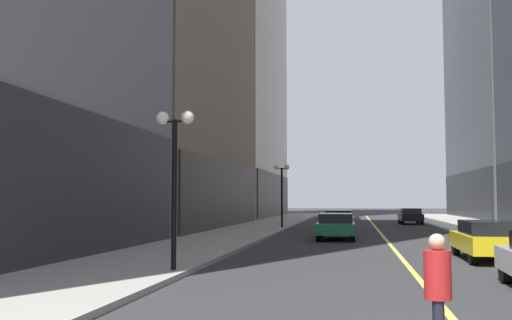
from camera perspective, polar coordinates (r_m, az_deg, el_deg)
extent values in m
plane|color=#2D2D30|center=(40.42, 11.95, -6.75)|extent=(200.00, 200.00, 0.00)
cube|color=#9E9991|center=(40.92, 0.25, -6.70)|extent=(4.50, 78.00, 0.15)
cube|color=#9E9991|center=(41.58, 23.46, -6.33)|extent=(4.50, 78.00, 0.15)
cube|color=#E5D64C|center=(40.42, 11.95, -6.75)|extent=(0.16, 70.00, 0.01)
cube|color=#2C2C2E|center=(18.63, -19.19, -2.27)|extent=(0.50, 20.90, 5.00)
cube|color=#332A23|center=(40.83, -3.13, -3.54)|extent=(0.50, 22.80, 4.64)
cube|color=#403C35|center=(65.95, 1.75, -3.55)|extent=(0.50, 24.70, 5.00)
cube|color=#212327|center=(66.47, 20.20, -3.32)|extent=(0.50, 24.70, 5.00)
cylinder|color=black|center=(15.39, 23.50, -9.98)|extent=(0.24, 0.65, 0.64)
cube|color=yellow|center=(20.93, 22.07, -7.58)|extent=(1.86, 4.45, 0.55)
cube|color=black|center=(20.69, 22.16, -6.31)|extent=(1.63, 2.50, 0.50)
cylinder|color=black|center=(22.33, 19.21, -8.11)|extent=(0.22, 0.64, 0.64)
cylinder|color=black|center=(22.64, 23.24, -7.95)|extent=(0.22, 0.64, 0.64)
cylinder|color=black|center=(19.28, 20.73, -8.77)|extent=(0.22, 0.64, 0.64)
cube|color=#196038|center=(29.82, 7.92, -6.67)|extent=(1.96, 4.70, 0.55)
cube|color=black|center=(30.03, 7.91, -5.75)|extent=(1.70, 2.64, 0.50)
cylinder|color=black|center=(28.20, 9.57, -7.37)|extent=(0.23, 0.64, 0.64)
cylinder|color=black|center=(28.23, 6.19, -7.40)|extent=(0.23, 0.64, 0.64)
cylinder|color=black|center=(31.47, 9.47, -7.01)|extent=(0.23, 0.64, 0.64)
cylinder|color=black|center=(31.49, 6.45, -7.04)|extent=(0.23, 0.64, 0.64)
cube|color=#141E4C|center=(39.19, 8.27, -6.01)|extent=(2.17, 4.79, 0.55)
cube|color=black|center=(39.41, 8.29, -5.31)|extent=(1.84, 2.71, 0.50)
cylinder|color=black|center=(37.51, 9.41, -6.52)|extent=(0.25, 0.65, 0.64)
cylinder|color=black|center=(37.63, 6.79, -6.53)|extent=(0.25, 0.65, 0.64)
cylinder|color=black|center=(40.79, 9.64, -6.30)|extent=(0.25, 0.65, 0.64)
cylinder|color=black|center=(40.91, 7.23, -6.32)|extent=(0.25, 0.65, 0.64)
cube|color=black|center=(49.79, 15.06, -5.48)|extent=(1.78, 4.07, 0.55)
cube|color=black|center=(49.58, 15.07, -4.93)|extent=(1.55, 2.28, 0.50)
cylinder|color=black|center=(51.14, 14.06, -5.76)|extent=(0.23, 0.64, 0.64)
cylinder|color=black|center=(51.29, 15.74, -5.72)|extent=(0.23, 0.64, 0.64)
cylinder|color=black|center=(48.32, 14.35, -5.87)|extent=(0.23, 0.64, 0.64)
cylinder|color=black|center=(48.48, 16.13, -5.83)|extent=(0.23, 0.64, 0.64)
cylinder|color=#B21E1E|center=(7.71, 17.57, -10.79)|extent=(0.37, 0.37, 0.61)
sphere|color=tan|center=(7.67, 17.51, -7.75)|extent=(0.21, 0.21, 0.21)
cylinder|color=black|center=(15.68, -8.12, -3.63)|extent=(0.14, 0.14, 4.20)
cylinder|color=black|center=(15.82, -8.05, 3.81)|extent=(0.80, 0.06, 0.06)
sphere|color=white|center=(15.94, -9.25, 4.13)|extent=(0.36, 0.36, 0.36)
sphere|color=white|center=(15.73, -6.82, 4.21)|extent=(0.36, 0.36, 0.36)
cylinder|color=black|center=(39.19, 2.59, -3.85)|extent=(0.14, 0.14, 4.20)
cylinder|color=black|center=(39.25, 2.58, -0.86)|extent=(0.80, 0.06, 0.06)
sphere|color=white|center=(39.30, 2.07, -0.72)|extent=(0.36, 0.36, 0.36)
sphere|color=white|center=(39.22, 3.09, -0.71)|extent=(0.36, 0.36, 0.36)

